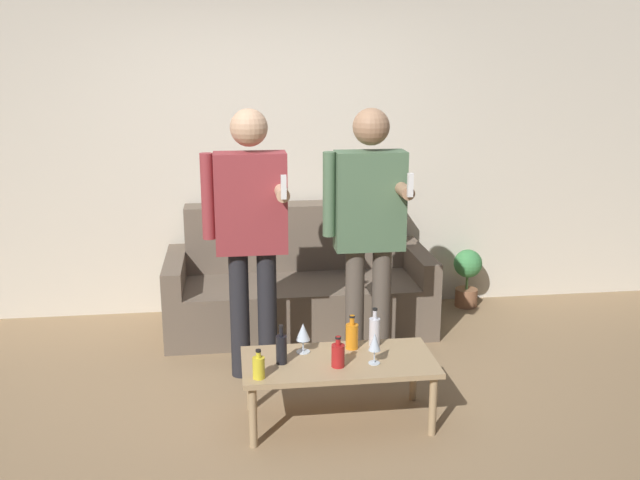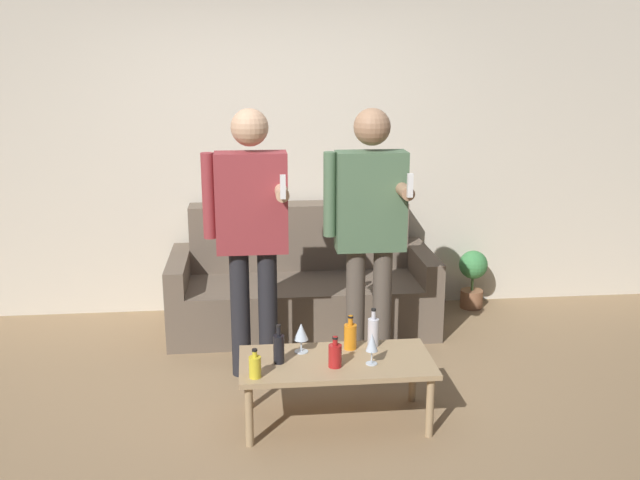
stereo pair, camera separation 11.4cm
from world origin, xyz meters
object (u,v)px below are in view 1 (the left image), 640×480
Objects in this scene: coffee_table at (339,366)px; bottle_orange at (259,367)px; person_standing_left at (250,224)px; couch at (298,286)px; person_standing_right at (369,221)px.

bottle_orange is (-0.46, -0.18, 0.11)m from coffee_table.
couch is at bearing 66.08° from person_standing_left.
person_standing_left reaches higher than couch.
coffee_table is 1.00m from person_standing_right.
bottle_orange is 1.27m from person_standing_right.
person_standing_left is (-0.38, -0.86, 0.71)m from couch.
bottle_orange is at bearing -131.56° from person_standing_right.
person_standing_left is 1.00× the size of person_standing_right.
person_standing_right is at bearing -1.58° from person_standing_left.
person_standing_right is (0.75, -0.02, -0.00)m from person_standing_left.
bottle_orange is at bearing -90.03° from person_standing_left.
couch is 12.26× the size of bottle_orange.
person_standing_left is 0.75m from person_standing_right.
bottle_orange is (-0.38, -1.73, 0.13)m from couch.
person_standing_left reaches higher than coffee_table.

